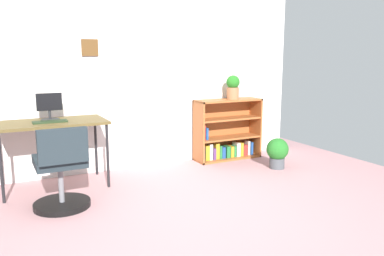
{
  "coord_description": "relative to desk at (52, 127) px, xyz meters",
  "views": [
    {
      "loc": [
        -1.3,
        -2.56,
        1.4
      ],
      "look_at": [
        0.59,
        1.14,
        0.64
      ],
      "focal_mm": 36.98,
      "sensor_mm": 36.0,
      "label": 1
    }
  ],
  "objects": [
    {
      "name": "ground_plane",
      "position": [
        0.75,
        -1.75,
        -0.67
      ],
      "size": [
        6.24,
        6.24,
        0.0
      ],
      "primitive_type": "plane",
      "color": "#B7868A"
    },
    {
      "name": "wall_back",
      "position": [
        0.75,
        0.4,
        0.55
      ],
      "size": [
        5.2,
        0.12,
        2.43
      ],
      "color": "silver",
      "rests_on": "ground_plane"
    },
    {
      "name": "desk",
      "position": [
        0.0,
        0.0,
        0.0
      ],
      "size": [
        1.11,
        0.6,
        0.72
      ],
      "color": "brown",
      "rests_on": "ground_plane"
    },
    {
      "name": "monitor",
      "position": [
        0.0,
        0.1,
        0.19
      ],
      "size": [
        0.26,
        0.19,
        0.29
      ],
      "color": "#262628",
      "rests_on": "desk"
    },
    {
      "name": "keyboard",
      "position": [
        -0.02,
        -0.07,
        0.06
      ],
      "size": [
        0.34,
        0.13,
        0.02
      ],
      "primitive_type": "cube",
      "color": "#20301A",
      "rests_on": "desk"
    },
    {
      "name": "office_chair",
      "position": [
        -0.03,
        -0.68,
        -0.33
      ],
      "size": [
        0.52,
        0.55,
        0.79
      ],
      "color": "black",
      "rests_on": "ground_plane"
    },
    {
      "name": "bookshelf_low",
      "position": [
        2.28,
        0.21,
        -0.31
      ],
      "size": [
        0.93,
        0.3,
        0.82
      ],
      "color": "#9F582B",
      "rests_on": "ground_plane"
    },
    {
      "name": "potted_plant_on_shelf",
      "position": [
        2.35,
        0.15,
        0.32
      ],
      "size": [
        0.18,
        0.18,
        0.32
      ],
      "color": "#9E6642",
      "rests_on": "bookshelf_low"
    },
    {
      "name": "potted_plant_floor",
      "position": [
        2.6,
        -0.51,
        -0.45
      ],
      "size": [
        0.28,
        0.28,
        0.38
      ],
      "color": "#474C51",
      "rests_on": "ground_plane"
    }
  ]
}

